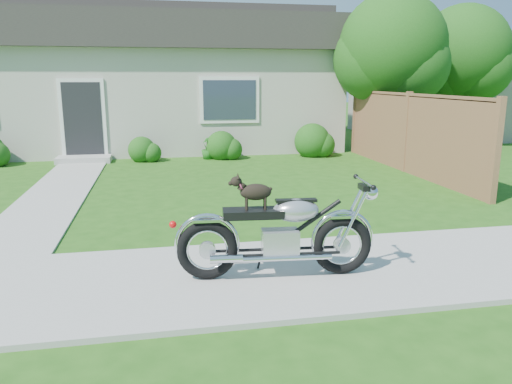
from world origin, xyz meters
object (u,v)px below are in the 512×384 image
(tree_near, at_px, (397,52))
(motorcycle_with_dog, at_px, (280,233))
(fence, at_px, (407,132))
(house, at_px, (141,80))
(tree_far, at_px, (467,56))
(potted_plant_right, at_px, (208,148))

(tree_near, distance_m, motorcycle_with_dog, 10.19)
(fence, height_order, tree_near, tree_near)
(motorcycle_with_dog, bearing_deg, house, 103.10)
(house, xyz_separation_m, tree_near, (7.13, -3.80, 0.76))
(tree_near, relative_size, motorcycle_with_dog, 2.05)
(tree_far, height_order, potted_plant_right, tree_far)
(tree_near, height_order, motorcycle_with_dog, tree_near)
(tree_far, distance_m, potted_plant_right, 8.88)
(fence, relative_size, potted_plant_right, 10.30)
(tree_far, bearing_deg, fence, -135.46)
(potted_plant_right, height_order, motorcycle_with_dog, motorcycle_with_dog)
(house, height_order, fence, house)
(tree_near, bearing_deg, motorcycle_with_dog, -122.82)
(fence, relative_size, motorcycle_with_dog, 2.98)
(potted_plant_right, bearing_deg, motorcycle_with_dog, -90.40)
(fence, xyz_separation_m, tree_near, (0.83, 2.44, 1.98))
(house, relative_size, tree_near, 2.77)
(tree_far, bearing_deg, potted_plant_right, -172.67)
(fence, xyz_separation_m, potted_plant_right, (-4.48, 2.80, -0.62))
(fence, bearing_deg, tree_far, 44.54)
(fence, bearing_deg, tree_near, 71.23)
(tree_far, distance_m, motorcycle_with_dog, 13.16)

